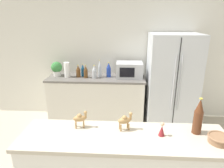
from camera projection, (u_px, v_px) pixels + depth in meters
name	position (u px, v px, depth m)	size (l,w,h in m)	color
wall_back	(114.00, 55.00, 3.93)	(8.00, 0.06, 2.55)	silver
back_counter	(97.00, 99.00, 3.90)	(1.81, 0.63, 0.91)	silver
refrigerator	(171.00, 82.00, 3.63)	(0.86, 0.72, 1.72)	silver
potted_plant	(57.00, 68.00, 3.78)	(0.21, 0.21, 0.27)	silver
paper_towel_roll	(67.00, 70.00, 3.71)	(0.10, 0.10, 0.28)	white
microwave	(129.00, 70.00, 3.69)	(0.48, 0.37, 0.28)	#B2B5BA
back_bottle_0	(100.00, 69.00, 3.70)	(0.06, 0.06, 0.32)	#B2B7BC
back_bottle_1	(78.00, 71.00, 3.71)	(0.08, 0.08, 0.23)	brown
back_bottle_2	(109.00, 70.00, 3.71)	(0.08, 0.08, 0.27)	navy
back_bottle_3	(86.00, 72.00, 3.66)	(0.07, 0.07, 0.24)	brown
back_bottle_4	(83.00, 70.00, 3.77)	(0.06, 0.06, 0.24)	navy
back_bottle_5	(94.00, 72.00, 3.65)	(0.08, 0.08, 0.24)	#B2B7BC
wine_bottle	(198.00, 117.00, 1.75)	(0.08, 0.08, 0.34)	#562D19
fruit_bowl	(219.00, 139.00, 1.65)	(0.19, 0.19, 0.06)	#8C6647
camel_figurine	(80.00, 118.00, 1.86)	(0.13, 0.08, 0.17)	#A87F4C
camel_figurine_second	(125.00, 120.00, 1.82)	(0.14, 0.09, 0.17)	#A87F4C
wise_man_figurine_crimson	(162.00, 130.00, 1.74)	(0.06, 0.06, 0.13)	maroon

